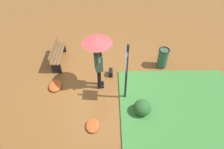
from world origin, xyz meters
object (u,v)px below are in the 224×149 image
Objects in this scene: info_sign_post at (127,67)px; handbag at (111,72)px; person_with_umbrella at (98,51)px; trash_bin at (163,58)px; park_bench at (57,54)px.

handbag is at bearing 22.89° from info_sign_post.
person_with_umbrella is at bearing 138.43° from handbag.
person_with_umbrella is 1.10m from info_sign_post.
handbag is at bearing -41.57° from person_with_umbrella.
person_with_umbrella is 1.56m from handbag.
handbag is 0.44× the size of trash_bin.
park_bench reaches higher than handbag.
handbag is at bearing -110.38° from park_bench.
person_with_umbrella is at bearing -126.67° from park_bench.
trash_bin is at bearing -68.83° from person_with_umbrella.
handbag is (1.12, 0.47, -1.32)m from info_sign_post.
info_sign_post reaches higher than person_with_umbrella.
park_bench is 4.15m from trash_bin.
person_with_umbrella is 1.46× the size of park_bench.
info_sign_post is 6.22× the size of handbag.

